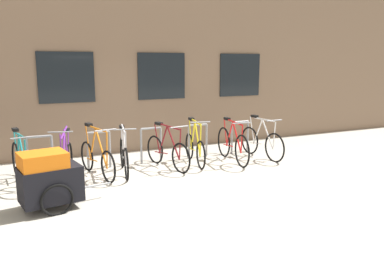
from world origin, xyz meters
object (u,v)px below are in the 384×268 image
at_px(bicycle_red, 232,144).
at_px(bike_trailer, 49,179).
at_px(bicycle_teal, 21,164).
at_px(bicycle_yellow, 195,147).
at_px(bicycle_silver, 124,155).
at_px(bicycle_white, 262,142).
at_px(bicycle_maroon, 167,151).
at_px(bicycle_orange, 97,158).
at_px(bicycle_purple, 66,161).

xyz_separation_m(bicycle_red, bike_trailer, (-4.17, -1.41, 0.09)).
relative_size(bicycle_teal, bicycle_yellow, 1.08).
distance_m(bicycle_silver, bicycle_teal, 1.98).
height_order(bicycle_silver, bike_trailer, bicycle_silver).
relative_size(bicycle_white, bicycle_silver, 1.00).
height_order(bicycle_teal, bicycle_maroon, bicycle_teal).
xyz_separation_m(bicycle_white, bicycle_teal, (-5.40, 0.12, 0.02)).
height_order(bicycle_silver, bicycle_maroon, bicycle_silver).
distance_m(bicycle_teal, bicycle_yellow, 3.67).
relative_size(bicycle_red, bicycle_yellow, 1.13).
bearing_deg(bicycle_red, bicycle_white, 2.36).
xyz_separation_m(bicycle_white, bicycle_yellow, (-1.73, 0.17, -0.01)).
relative_size(bicycle_silver, bike_trailer, 1.14).
distance_m(bicycle_red, bicycle_orange, 3.14).
xyz_separation_m(bicycle_yellow, bike_trailer, (-3.29, -1.62, 0.12)).
relative_size(bicycle_silver, bicycle_yellow, 1.05).
xyz_separation_m(bicycle_silver, bicycle_purple, (-1.17, -0.01, 0.00)).
bearing_deg(bicycle_orange, bike_trailer, -124.01).
bearing_deg(bicycle_silver, bicycle_purple, -179.32).
bearing_deg(bicycle_purple, bicycle_maroon, 0.60).
bearing_deg(bike_trailer, bicycle_maroon, 30.68).
distance_m(bicycle_white, bicycle_maroon, 2.45).
height_order(bicycle_red, bicycle_yellow, bicycle_yellow).
distance_m(bicycle_orange, bicycle_yellow, 2.26).
xyz_separation_m(bicycle_silver, bicycle_yellow, (1.69, 0.10, -0.00)).
bearing_deg(bike_trailer, bicycle_yellow, 26.16).
height_order(bicycle_red, bicycle_white, bicycle_white).
distance_m(bicycle_purple, bike_trailer, 1.57).
relative_size(bicycle_purple, bicycle_maroon, 1.00).
bearing_deg(bicycle_white, bike_trailer, -163.90).
bearing_deg(bicycle_red, bicycle_yellow, 167.19).
xyz_separation_m(bicycle_purple, bike_trailer, (-0.43, -1.51, 0.11)).
distance_m(bicycle_teal, bicycle_orange, 1.42).
distance_m(bicycle_white, bicycle_teal, 5.41).
relative_size(bicycle_orange, bicycle_yellow, 1.07).
height_order(bicycle_white, bicycle_teal, bicycle_teal).
distance_m(bicycle_maroon, bike_trailer, 3.00).
height_order(bicycle_silver, bicycle_yellow, bicycle_yellow).
bearing_deg(bicycle_teal, bicycle_silver, -1.41).
height_order(bicycle_red, bicycle_silver, bicycle_silver).
bearing_deg(bicycle_red, bicycle_silver, 177.67).
relative_size(bicycle_teal, bicycle_orange, 1.02).
distance_m(bicycle_red, bicycle_white, 0.85).
bearing_deg(bicycle_yellow, bicycle_purple, -177.79).
height_order(bicycle_purple, bicycle_maroon, bicycle_purple).
bearing_deg(bicycle_orange, bicycle_white, -1.19).
height_order(bicycle_purple, bike_trailer, bicycle_purple).
relative_size(bicycle_orange, bicycle_maroon, 1.03).
bearing_deg(bicycle_teal, bicycle_orange, -1.44).
xyz_separation_m(bicycle_white, bicycle_purple, (-4.59, 0.06, -0.01)).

